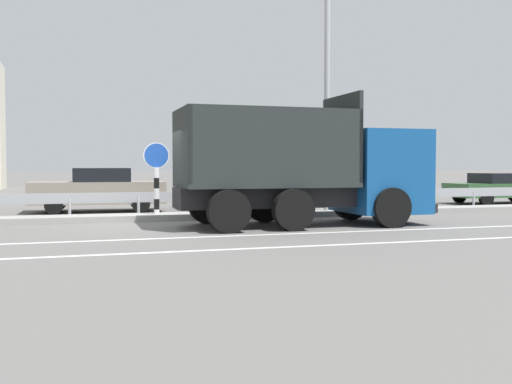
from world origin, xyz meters
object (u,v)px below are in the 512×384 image
(parked_car_5, at_px, (243,189))
(street_lamp_2, at_px, (329,49))
(parked_car_7, at_px, (501,188))
(median_road_sign, at_px, (157,179))
(parked_car_4, at_px, (99,190))
(parked_car_6, at_px, (372,188))
(dump_truck, at_px, (332,176))

(parked_car_5, bearing_deg, street_lamp_2, 24.36)
(parked_car_5, distance_m, parked_car_7, 11.22)
(median_road_sign, bearing_deg, parked_car_7, 12.63)
(street_lamp_2, relative_size, parked_car_4, 2.09)
(parked_car_6, bearing_deg, parked_car_7, 92.92)
(parked_car_4, height_order, parked_car_5, parked_car_4)
(street_lamp_2, relative_size, parked_car_5, 2.17)
(parked_car_4, bearing_deg, dump_truck, -135.08)
(parked_car_5, bearing_deg, parked_car_7, 89.34)
(dump_truck, distance_m, street_lamp_2, 4.82)
(dump_truck, xyz_separation_m, parked_car_4, (-5.89, 6.49, -0.54))
(parked_car_4, distance_m, parked_car_5, 5.22)
(parked_car_6, bearing_deg, median_road_sign, -63.68)
(dump_truck, distance_m, parked_car_5, 6.64)
(median_road_sign, xyz_separation_m, parked_car_7, (14.94, 3.35, -0.54))
(parked_car_5, height_order, parked_car_7, parked_car_5)
(parked_car_4, xyz_separation_m, parked_car_6, (10.50, -0.17, -0.06))
(parked_car_4, distance_m, parked_car_6, 10.51)
(street_lamp_2, bearing_deg, parked_car_5, 112.69)
(median_road_sign, relative_size, parked_car_7, 0.50)
(parked_car_6, distance_m, parked_car_7, 5.93)
(parked_car_4, relative_size, parked_car_6, 1.05)
(dump_truck, relative_size, parked_car_4, 1.48)
(street_lamp_2, height_order, parked_car_4, street_lamp_2)
(parked_car_6, xyz_separation_m, parked_car_7, (5.93, -0.20, -0.04))
(dump_truck, height_order, median_road_sign, dump_truck)
(dump_truck, xyz_separation_m, median_road_sign, (-4.39, 2.77, -0.10))
(dump_truck, bearing_deg, median_road_sign, -122.13)
(dump_truck, height_order, street_lamp_2, street_lamp_2)
(dump_truck, distance_m, parked_car_6, 7.85)
(dump_truck, relative_size, street_lamp_2, 0.71)
(dump_truck, distance_m, median_road_sign, 5.19)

